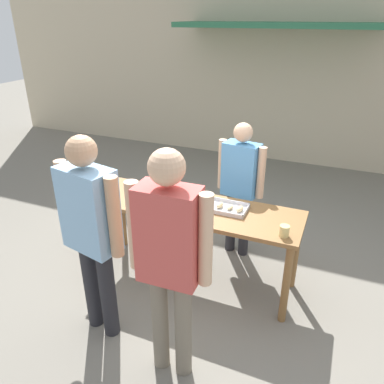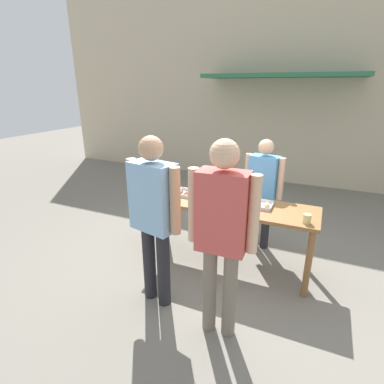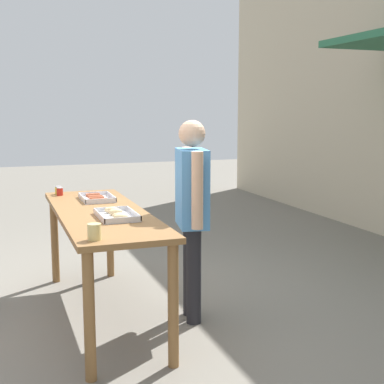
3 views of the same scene
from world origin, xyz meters
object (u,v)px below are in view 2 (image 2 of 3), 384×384
beer_cup (307,219)px  person_server_behind_table (263,185)px  person_customer_holding_hotdog (154,210)px  food_tray_sausages (192,195)px  food_tray_buns (254,204)px  condiment_jar_ketchup (157,196)px  person_customer_with_cup (222,226)px  condiment_jar_mustard (151,195)px

beer_cup → person_server_behind_table: size_ratio=0.06×
beer_cup → person_customer_holding_hotdog: 1.58m
food_tray_sausages → food_tray_buns: 0.81m
condiment_jar_ketchup → beer_cup: 1.79m
food_tray_sausages → person_customer_holding_hotdog: person_customer_holding_hotdog is taller
person_customer_with_cup → person_server_behind_table: bearing=-91.8°
condiment_jar_mustard → food_tray_sausages: bearing=32.2°
food_tray_buns → person_customer_holding_hotdog: bearing=-126.9°
food_tray_sausages → beer_cup: beer_cup is taller
food_tray_sausages → person_customer_holding_hotdog: size_ratio=0.23×
food_tray_buns → condiment_jar_ketchup: condiment_jar_ketchup is taller
food_tray_buns → person_server_behind_table: (-0.02, 0.59, 0.05)m
condiment_jar_ketchup → person_customer_holding_hotdog: (0.41, -0.75, 0.17)m
food_tray_buns → condiment_jar_ketchup: bearing=-166.8°
condiment_jar_ketchup → food_tray_sausages: bearing=37.4°
food_tray_buns → condiment_jar_mustard: bearing=-167.5°
food_tray_sausages → person_server_behind_table: person_server_behind_table is taller
person_customer_with_cup → food_tray_sausages: bearing=-57.4°
condiment_jar_mustard → beer_cup: size_ratio=0.76×
person_server_behind_table → person_customer_with_cup: person_customer_with_cup is taller
food_tray_sausages → person_customer_with_cup: bearing=-55.6°
person_customer_holding_hotdog → person_customer_with_cup: size_ratio=0.97×
food_tray_sausages → person_server_behind_table: bearing=36.4°
condiment_jar_mustard → condiment_jar_ketchup: (0.08, 0.01, 0.00)m
beer_cup → person_customer_holding_hotdog: size_ratio=0.06×
person_customer_holding_hotdog → condiment_jar_mustard: bearing=-44.6°
food_tray_buns → person_server_behind_table: size_ratio=0.28×
condiment_jar_mustard → person_customer_with_cup: person_customer_with_cup is taller
person_server_behind_table → person_customer_holding_hotdog: person_customer_holding_hotdog is taller
person_customer_with_cup → person_customer_holding_hotdog: bearing=-12.6°
food_tray_buns → condiment_jar_mustard: (-1.26, -0.28, 0.02)m
food_tray_buns → person_customer_holding_hotdog: size_ratio=0.24×
condiment_jar_mustard → person_customer_holding_hotdog: 0.91m
beer_cup → condiment_jar_mustard: bearing=-179.6°
food_tray_buns → person_server_behind_table: bearing=91.6°
food_tray_buns → person_customer_with_cup: person_customer_with_cup is taller
person_customer_holding_hotdog → person_customer_with_cup: (0.75, -0.14, 0.04)m
food_tray_sausages → beer_cup: size_ratio=4.13×
food_tray_buns → person_customer_holding_hotdog: 1.29m
beer_cup → person_customer_holding_hotdog: person_customer_holding_hotdog is taller
beer_cup → person_server_behind_table: (-0.63, 0.85, 0.02)m
condiment_jar_ketchup → person_server_behind_table: 1.44m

